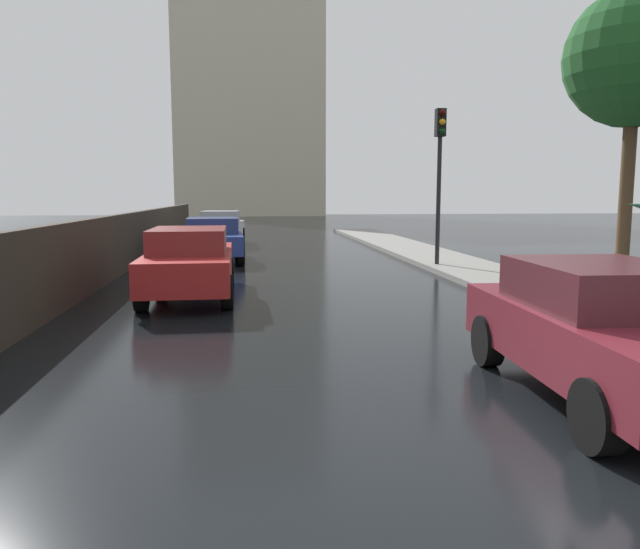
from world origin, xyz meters
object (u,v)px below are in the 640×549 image
Objects in this scene: car_red_mid_road at (190,261)px; street_tree_mid at (635,59)px; car_maroon_far_lane at (604,329)px; traffic_light at (440,157)px; car_silver_behind_camera at (221,227)px; car_blue_near_kerb at (213,239)px.

car_red_mid_road is 0.74× the size of street_tree_mid.
traffic_light reaches higher than car_maroon_far_lane.
traffic_light is (6.42, -8.98, 2.37)m from car_silver_behind_camera.
street_tree_mid is (4.11, 6.00, 4.04)m from car_maroon_far_lane.
traffic_light is (1.70, 10.82, 2.39)m from car_maroon_far_lane.
car_red_mid_road is 12.97m from car_silver_behind_camera.
traffic_light reaches higher than car_silver_behind_camera.
car_maroon_far_lane is at bearing 123.98° from car_red_mid_road.
car_red_mid_road is at bearing -148.34° from traffic_light.
car_silver_behind_camera is (-0.01, 6.12, 0.03)m from car_blue_near_kerb.
car_blue_near_kerb is 12.37m from street_tree_mid.
street_tree_mid is (8.82, -7.67, 4.05)m from car_blue_near_kerb.
car_blue_near_kerb is at bearing 156.00° from traffic_light.
car_silver_behind_camera is 0.74× the size of street_tree_mid.
car_blue_near_kerb is 1.03× the size of car_maroon_far_lane.
car_red_mid_road is 1.16× the size of car_maroon_far_lane.
street_tree_mid is at bearing 125.72° from car_silver_behind_camera.
car_maroon_far_lane reaches higher than car_blue_near_kerb.
car_blue_near_kerb is 6.85m from car_red_mid_road.
car_silver_behind_camera is (0.07, 12.97, 0.00)m from car_red_mid_road.
car_maroon_far_lane is at bearing 106.05° from car_blue_near_kerb.
car_red_mid_road is at bearing 86.43° from car_blue_near_kerb.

